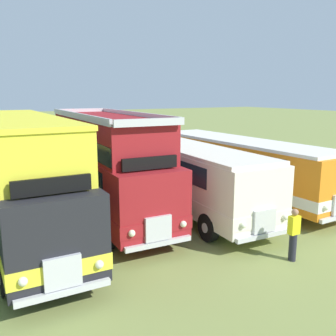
# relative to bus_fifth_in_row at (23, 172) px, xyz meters

# --- Properties ---
(bus_fifth_in_row) EXTENTS (2.70, 11.36, 4.49)m
(bus_fifth_in_row) POSITION_rel_bus_fifth_in_row_xyz_m (0.00, 0.00, 0.00)
(bus_fifth_in_row) COLOR black
(bus_fifth_in_row) RESTS_ON ground
(bus_sixth_in_row) EXTENTS (2.91, 9.93, 4.52)m
(bus_sixth_in_row) POSITION_rel_bus_fifth_in_row_xyz_m (3.50, 0.73, -0.12)
(bus_sixth_in_row) COLOR maroon
(bus_sixth_in_row) RESTS_ON ground
(bus_seventh_in_row) EXTENTS (3.07, 11.69, 2.99)m
(bus_seventh_in_row) POSITION_rel_bus_fifth_in_row_xyz_m (6.99, 0.41, -0.72)
(bus_seventh_in_row) COLOR silver
(bus_seventh_in_row) RESTS_ON ground
(bus_eighth_in_row) EXTENTS (2.87, 11.69, 2.99)m
(bus_eighth_in_row) POSITION_rel_bus_fifth_in_row_xyz_m (10.49, 0.44, -0.72)
(bus_eighth_in_row) COLOR orange
(bus_eighth_in_row) RESTS_ON ground
(marshal_person) EXTENTS (0.36, 0.24, 1.73)m
(marshal_person) POSITION_rel_bus_fifth_in_row_xyz_m (7.07, -6.33, -1.59)
(marshal_person) COLOR #23232D
(marshal_person) RESTS_ON ground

